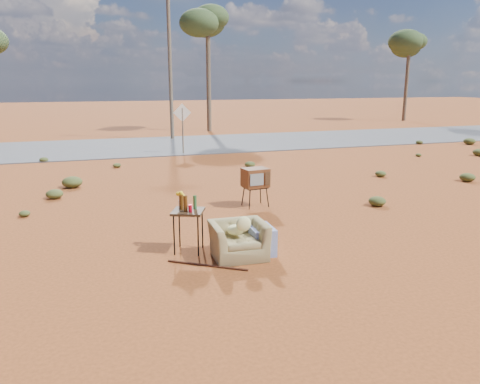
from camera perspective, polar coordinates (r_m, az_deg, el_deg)
name	(u,v)px	position (r m, az deg, el deg)	size (l,w,h in m)	color
ground	(230,248)	(9.07, -1.20, -6.78)	(140.00, 140.00, 0.00)	#99481E
highway	(141,146)	(23.49, -11.98, 5.48)	(140.00, 7.00, 0.04)	#565659
armchair	(243,235)	(8.52, 0.36, -5.26)	(1.19, 0.75, 0.87)	olive
tv_unit	(255,178)	(11.82, 1.89, 1.69)	(0.67, 0.56, 0.99)	black
side_table	(186,208)	(8.72, -6.56, -2.01)	(0.73, 0.73, 1.11)	#382714
rusty_bar	(207,265)	(8.20, -4.00, -8.91)	(0.04, 0.04, 1.48)	#502815
road_sign	(182,120)	(20.60, -7.04, 8.75)	(0.78, 0.06, 2.19)	brown
eucalyptus_center	(208,25)	(30.27, -3.95, 19.60)	(3.20, 3.20, 7.60)	brown
eucalyptus_right	(410,44)	(40.50, 19.97, 16.59)	(3.20, 3.20, 7.10)	brown
utility_pole_center	(170,61)	(26.06, -8.54, 15.48)	(1.40, 0.20, 8.00)	brown
scrub_patch	(155,193)	(13.01, -10.37, -0.11)	(17.49, 8.07, 0.33)	#485224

